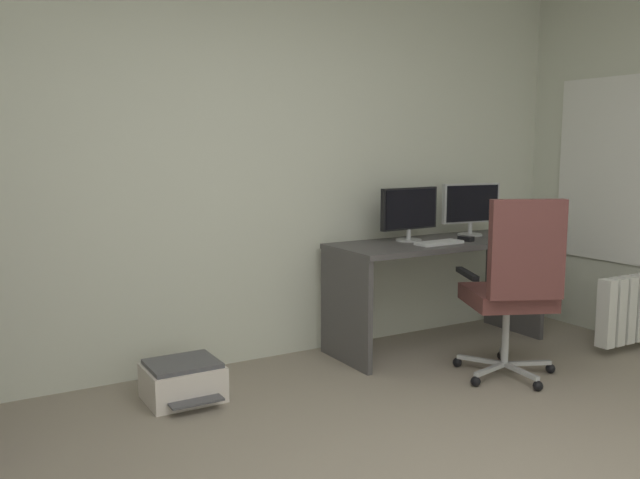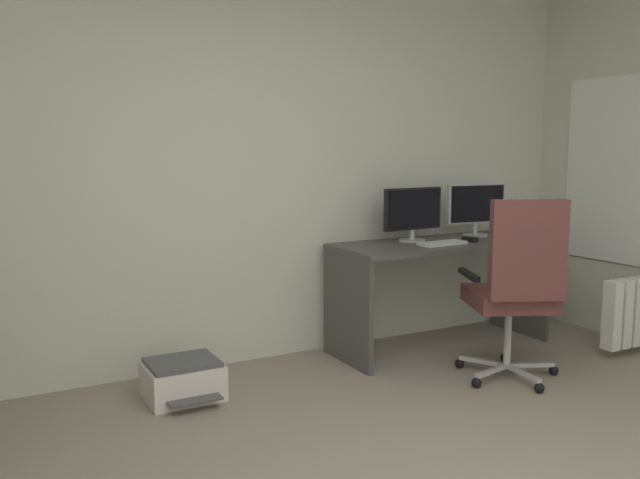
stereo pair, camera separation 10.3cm
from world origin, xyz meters
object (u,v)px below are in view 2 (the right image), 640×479
Objects in this scene: computer_mouse at (470,239)px; printer at (183,380)px; keyboard at (442,243)px; office_chair at (516,284)px; monitor_secondary at (476,206)px; desk at (441,269)px; monitor_main at (413,211)px.

computer_mouse is 2.15m from printer.
keyboard is 0.68m from office_chair.
keyboard is at bearing -154.86° from monitor_secondary.
computer_mouse is (-0.23, -0.21, -0.21)m from monitor_secondary.
keyboard is 3.40× the size of computer_mouse.
desk is at bearing 131.22° from computer_mouse.
monitor_secondary is (0.57, 0.00, 0.01)m from monitor_main.
office_chair is 2.57× the size of printer.
monitor_main reaches higher than desk.
monitor_main is 0.57m from monitor_secondary.
monitor_secondary reaches higher than monitor_main.
monitor_secondary is at bearing 4.74° from printer.
printer is at bearing -177.36° from desk.
keyboard reaches higher than desk.
keyboard is 0.79× the size of printer.
monitor_main reaches higher than keyboard.
monitor_secondary is 1.11× the size of printer.
printer is (-1.71, -0.19, -0.86)m from monitor_main.
computer_mouse is 0.09× the size of office_chair.
office_chair is at bearing -124.24° from computer_mouse.
printer is at bearing 158.69° from office_chair.
monitor_main is 1.92m from printer.
desk is 3.59× the size of printer.
monitor_main is 1.11× the size of printer.
desk is 0.45m from monitor_main.
keyboard is 0.26m from computer_mouse.
monitor_main is at bearing 133.10° from computer_mouse.
office_chair is 2.01m from printer.
monitor_secondary is at bearing 0.00° from monitor_main.
office_chair reaches higher than keyboard.
monitor_secondary is 0.58m from keyboard.
monitor_secondary reaches higher than computer_mouse.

